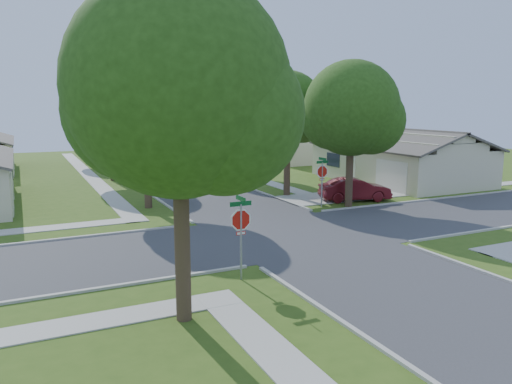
{
  "coord_description": "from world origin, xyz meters",
  "views": [
    {
      "loc": [
        -11.42,
        -20.04,
        6.08
      ],
      "look_at": [
        -0.5,
        2.91,
        1.6
      ],
      "focal_mm": 35.0,
      "sensor_mm": 36.0,
      "label": 1
    }
  ],
  "objects_px": {
    "tree_w_far": "(89,110)",
    "tree_e_near": "(288,111)",
    "tree_e_mid": "(221,102)",
    "house_ne_near": "(398,162)",
    "tree_e_far": "(178,105)",
    "stop_sign_ne": "(322,174)",
    "car_driveway": "(355,189)",
    "tree_sw_corner": "(181,97)",
    "car_curb_east": "(177,166)",
    "tree_ne_corner": "(352,113)",
    "tree_w_mid": "(110,99)",
    "house_ne_far": "(289,146)",
    "stop_sign_sw": "(241,223)",
    "tree_w_near": "(146,104)",
    "car_curb_west": "(109,159)"
  },
  "relations": [
    {
      "from": "tree_w_near",
      "to": "tree_e_near",
      "type": "bearing_deg",
      "value": -0.0
    },
    {
      "from": "tree_e_far",
      "to": "tree_ne_corner",
      "type": "xyz_separation_m",
      "value": [
        1.61,
        -29.8,
        -0.39
      ]
    },
    {
      "from": "house_ne_near",
      "to": "stop_sign_sw",
      "type": "bearing_deg",
      "value": -142.82
    },
    {
      "from": "stop_sign_ne",
      "to": "tree_w_mid",
      "type": "xyz_separation_m",
      "value": [
        -9.34,
        16.31,
        4.46
      ]
    },
    {
      "from": "car_curb_east",
      "to": "tree_w_far",
      "type": "bearing_deg",
      "value": 125.74
    },
    {
      "from": "house_ne_near",
      "to": "stop_sign_ne",
      "type": "bearing_deg",
      "value": -150.86
    },
    {
      "from": "tree_w_mid",
      "to": "car_curb_east",
      "type": "height_order",
      "value": "tree_w_mid"
    },
    {
      "from": "house_ne_near",
      "to": "car_driveway",
      "type": "xyz_separation_m",
      "value": [
        -8.28,
        -5.5,
        -0.78
      ]
    },
    {
      "from": "tree_w_near",
      "to": "car_curb_west",
      "type": "distance_m",
      "value": 23.53
    },
    {
      "from": "tree_ne_corner",
      "to": "house_ne_far",
      "type": "height_order",
      "value": "tree_ne_corner"
    },
    {
      "from": "tree_ne_corner",
      "to": "car_curb_west",
      "type": "xyz_separation_m",
      "value": [
        -9.56,
        27.63,
        -4.96
      ]
    },
    {
      "from": "car_curb_east",
      "to": "house_ne_near",
      "type": "bearing_deg",
      "value": -31.02
    },
    {
      "from": "car_curb_east",
      "to": "car_driveway",
      "type": "bearing_deg",
      "value": -61.63
    },
    {
      "from": "tree_w_near",
      "to": "house_ne_far",
      "type": "xyz_separation_m",
      "value": [
        20.64,
        19.99,
        -4.6
      ]
    },
    {
      "from": "tree_w_near",
      "to": "tree_sw_corner",
      "type": "bearing_deg",
      "value": -99.9
    },
    {
      "from": "tree_w_far",
      "to": "tree_e_near",
      "type": "bearing_deg",
      "value": -69.39
    },
    {
      "from": "car_curb_west",
      "to": "tree_e_mid",
      "type": "bearing_deg",
      "value": 128.64
    },
    {
      "from": "tree_sw_corner",
      "to": "stop_sign_ne",
      "type": "bearing_deg",
      "value": 43.94
    },
    {
      "from": "stop_sign_sw",
      "to": "car_curb_west",
      "type": "height_order",
      "value": "stop_sign_sw"
    },
    {
      "from": "tree_e_far",
      "to": "stop_sign_sw",
      "type": "bearing_deg",
      "value": -103.73
    },
    {
      "from": "stop_sign_ne",
      "to": "house_ne_near",
      "type": "height_order",
      "value": "house_ne_near"
    },
    {
      "from": "stop_sign_ne",
      "to": "tree_e_far",
      "type": "relative_size",
      "value": 0.34
    },
    {
      "from": "tree_w_far",
      "to": "house_ne_far",
      "type": "xyz_separation_m",
      "value": [
        20.64,
        -5.01,
        -3.99
      ]
    },
    {
      "from": "house_ne_near",
      "to": "house_ne_far",
      "type": "xyz_separation_m",
      "value": [
        0.0,
        18.0,
        0.0
      ]
    },
    {
      "from": "tree_e_near",
      "to": "tree_w_mid",
      "type": "xyz_separation_m",
      "value": [
        -9.39,
        12.0,
        0.85
      ]
    },
    {
      "from": "car_driveway",
      "to": "car_curb_east",
      "type": "height_order",
      "value": "car_driveway"
    },
    {
      "from": "house_ne_near",
      "to": "tree_e_far",
      "type": "bearing_deg",
      "value": 116.03
    },
    {
      "from": "tree_e_near",
      "to": "tree_e_far",
      "type": "relative_size",
      "value": 0.95
    },
    {
      "from": "tree_e_near",
      "to": "car_curb_west",
      "type": "height_order",
      "value": "tree_e_near"
    },
    {
      "from": "tree_sw_corner",
      "to": "car_curb_west",
      "type": "relative_size",
      "value": 2.18
    },
    {
      "from": "tree_e_far",
      "to": "stop_sign_ne",
      "type": "bearing_deg",
      "value": -90.1
    },
    {
      "from": "tree_sw_corner",
      "to": "car_curb_west",
      "type": "xyz_separation_m",
      "value": [
        4.24,
        38.83,
        -5.63
      ]
    },
    {
      "from": "stop_sign_sw",
      "to": "tree_w_near",
      "type": "relative_size",
      "value": 0.33
    },
    {
      "from": "house_ne_near",
      "to": "tree_sw_corner",
      "type": "bearing_deg",
      "value": -142.48
    },
    {
      "from": "tree_e_near",
      "to": "tree_e_mid",
      "type": "height_order",
      "value": "tree_e_mid"
    },
    {
      "from": "tree_w_far",
      "to": "car_driveway",
      "type": "xyz_separation_m",
      "value": [
        12.36,
        -28.51,
        -4.77
      ]
    },
    {
      "from": "tree_w_far",
      "to": "house_ne_near",
      "type": "xyz_separation_m",
      "value": [
        20.64,
        -23.01,
        -3.99
      ]
    },
    {
      "from": "tree_e_near",
      "to": "house_ne_far",
      "type": "bearing_deg",
      "value": 60.65
    },
    {
      "from": "tree_e_mid",
      "to": "tree_w_mid",
      "type": "height_order",
      "value": "tree_w_mid"
    },
    {
      "from": "tree_e_far",
      "to": "house_ne_near",
      "type": "bearing_deg",
      "value": -63.97
    },
    {
      "from": "tree_w_mid",
      "to": "house_ne_near",
      "type": "xyz_separation_m",
      "value": [
        20.63,
        -10.01,
        -4.97
      ]
    },
    {
      "from": "tree_e_near",
      "to": "tree_ne_corner",
      "type": "height_order",
      "value": "tree_ne_corner"
    },
    {
      "from": "tree_ne_corner",
      "to": "car_driveway",
      "type": "bearing_deg",
      "value": 43.73
    },
    {
      "from": "tree_e_near",
      "to": "tree_sw_corner",
      "type": "distance_m",
      "value": 20.12
    },
    {
      "from": "stop_sign_ne",
      "to": "car_driveway",
      "type": "relative_size",
      "value": 0.67
    },
    {
      "from": "stop_sign_sw",
      "to": "tree_w_far",
      "type": "relative_size",
      "value": 0.37
    },
    {
      "from": "car_curb_west",
      "to": "tree_w_mid",
      "type": "bearing_deg",
      "value": 84.77
    },
    {
      "from": "stop_sign_sw",
      "to": "stop_sign_ne",
      "type": "distance_m",
      "value": 13.29
    },
    {
      "from": "stop_sign_sw",
      "to": "tree_e_far",
      "type": "relative_size",
      "value": 0.34
    },
    {
      "from": "stop_sign_ne",
      "to": "car_curb_west",
      "type": "relative_size",
      "value": 0.68
    }
  ]
}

